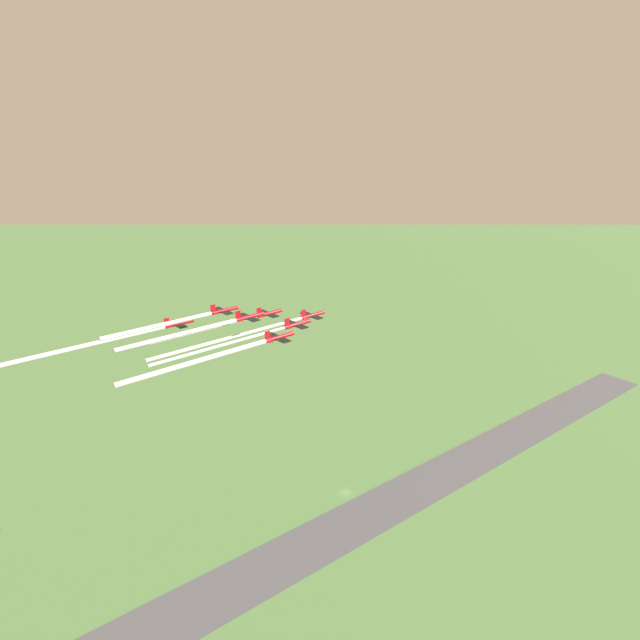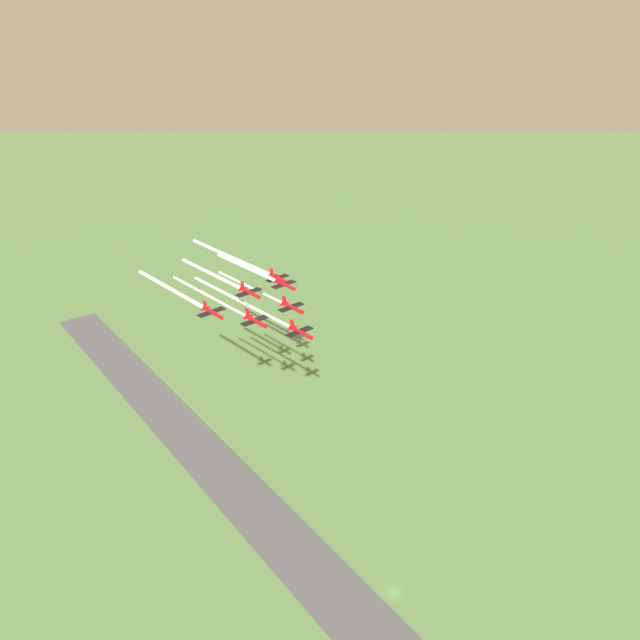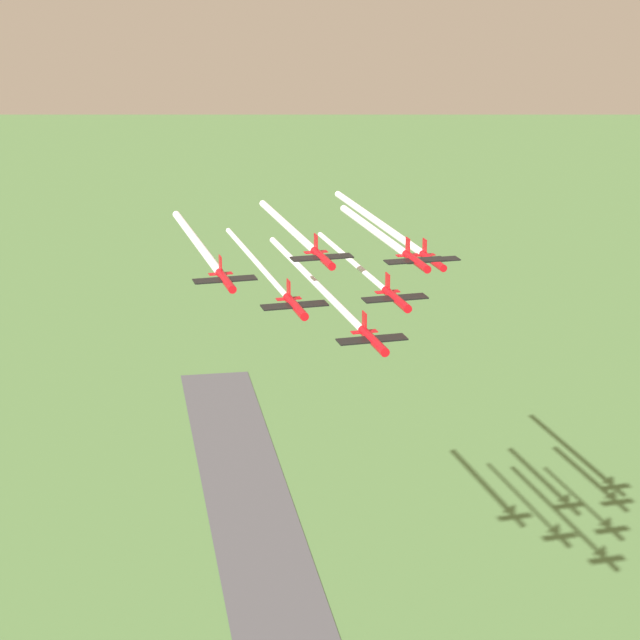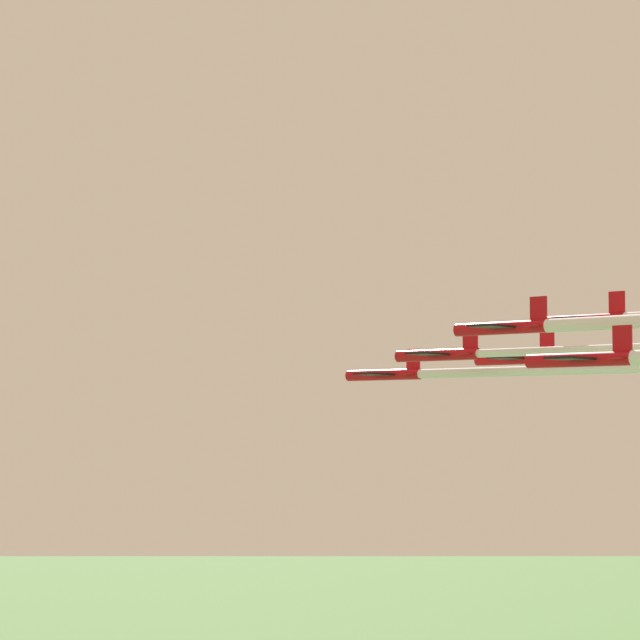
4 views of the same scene
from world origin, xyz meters
name	(u,v)px [view 3 (image 3 of 4)]	position (x,y,z in m)	size (l,w,h in m)	color
jet_0	(373,340)	(32.80, 4.60, 91.36)	(9.47, 9.19, 3.18)	#B20C14
jet_1	(396,298)	(42.36, -5.36, 92.85)	(9.47, 9.19, 3.18)	#B20C14
jet_2	(295,306)	(46.15, 8.12, 92.93)	(9.47, 9.19, 3.18)	#B20C14
jet_3	(416,261)	(51.92, -15.32, 94.63)	(9.47, 9.19, 3.18)	#B20C14
jet_4	(322,257)	(55.71, -1.84, 96.04)	(9.47, 9.19, 3.18)	#B20C14
jet_5	(225,280)	(59.50, 11.64, 93.80)	(9.47, 9.19, 3.18)	#B20C14
jet_6	(432,260)	(61.48, -25.28, 91.25)	(9.47, 9.19, 3.18)	#B20C14
smoke_trail_0	(312,279)	(61.31, -3.41, 91.31)	(48.89, 14.60, 0.96)	white
smoke_trail_1	(350,260)	(63.09, -11.19, 92.80)	(33.29, 10.06, 0.79)	white
smoke_trail_2	(255,260)	(69.99, 1.42, 92.88)	(39.52, 11.82, 0.80)	white
smoke_trail_3	(372,229)	(71.87, -20.93, 94.59)	(31.84, 10.01, 1.20)	white
smoke_trail_4	(286,225)	(76.21, -7.60, 96.00)	(32.93, 10.27, 1.14)	white
smoke_trail_5	(196,241)	(82.62, 5.14, 93.76)	(38.20, 11.85, 1.25)	white
smoke_trail_6	(376,221)	(89.14, -33.05, 91.21)	(47.27, 14.40, 1.24)	white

